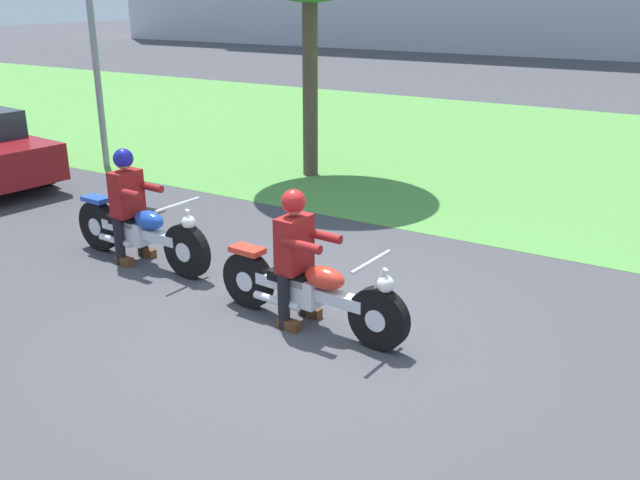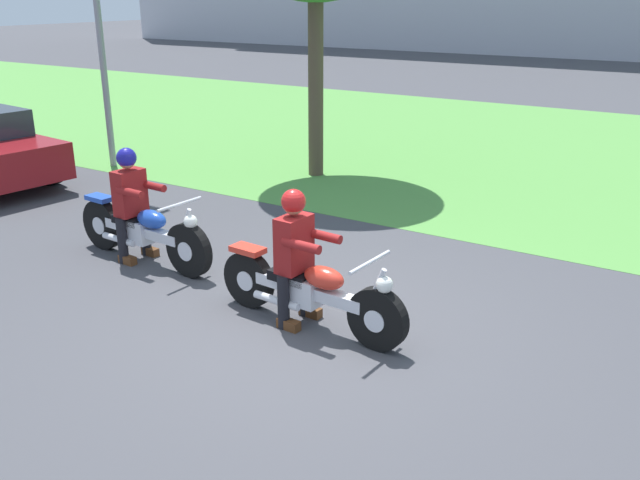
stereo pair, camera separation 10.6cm
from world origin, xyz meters
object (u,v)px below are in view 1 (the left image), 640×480
Objects in this scene: rider_lead at (296,247)px; motorcycle_follow at (140,232)px; rider_follow at (128,196)px; motorcycle_lead at (310,291)px.

rider_lead is 0.62× the size of motorcycle_follow.
motorcycle_follow is at bearing -0.81° from rider_follow.
motorcycle_follow is 0.46m from rider_follow.
rider_follow reaches higher than motorcycle_lead.
motorcycle_lead is 1.56× the size of rider_follow.
rider_follow reaches higher than motorcycle_follow.
rider_lead is 2.69m from rider_follow.
motorcycle_follow reaches higher than motorcycle_lead.
motorcycle_follow is (-2.50, 0.35, -0.41)m from rider_lead.
rider_lead is (-0.17, 0.01, 0.43)m from motorcycle_lead.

